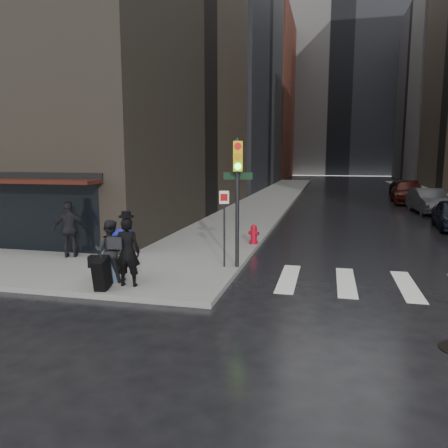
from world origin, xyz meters
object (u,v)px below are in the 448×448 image
Objects in this scene: parked_car_2 at (429,201)px; parked_car_4 at (401,187)px; man_greycoat at (70,229)px; parked_car_3 at (408,192)px; fire_hydrant at (254,235)px; man_jeans at (110,251)px; traffic_light at (236,185)px; man_overcoat at (122,255)px.

parked_car_2 is 12.38m from parked_car_4.
parked_car_3 is (14.16, 22.51, -0.28)m from man_greycoat.
fire_hydrant is 0.17× the size of parked_car_4.
fire_hydrant is at bearing -172.37° from man_greycoat.
man_jeans is 33.23m from parked_car_4.
man_jeans is 0.30× the size of parked_car_3.
parked_car_3 is (8.52, 22.60, -1.83)m from traffic_light.
parked_car_4 is at bearing 58.99° from traffic_light.
man_greycoat is at bearing -118.90° from parked_car_3.
man_overcoat is 33.39m from parked_car_4.
man_overcoat is 2.64× the size of fire_hydrant.
parked_car_4 is at bearing 89.13° from parked_car_3.
fire_hydrant is 20.76m from parked_car_3.
parked_car_4 reaches higher than fire_hydrant.
man_overcoat is 0.45× the size of parked_car_4.
parked_car_4 is (8.96, 28.78, -1.88)m from traffic_light.
traffic_light is at bearing -140.55° from man_overcoat.
man_greycoat is (-3.21, 2.68, 0.10)m from man_overcoat.
man_overcoat is at bearing -110.21° from parked_car_3.
traffic_light is at bearing -107.38° from parked_car_3.
parked_car_3 reaches higher than fire_hydrant.
man_overcoat is at bearing -146.75° from traffic_light.
parked_car_2 is (14.33, 16.32, -0.32)m from man_greycoat.
man_overcoat is at bearing -108.74° from parked_car_4.
man_greycoat is 21.72m from parked_car_2.
parked_car_3 reaches higher than parked_car_4.
fire_hydrant is at bearing 77.65° from traffic_light.
man_overcoat is 27.47m from parked_car_3.
man_overcoat is 0.66m from man_jeans.
parked_car_3 is (-0.17, 6.19, 0.05)m from parked_car_2.
man_overcoat reaches higher than parked_car_4.
man_jeans is at bearing 113.59° from man_greycoat.
parked_car_3 reaches higher than parked_car_2.
parked_car_3 is at bearing 65.51° from fire_hydrant.
man_jeans is 21.99m from parked_car_2.
parked_car_2 is at bearing 48.39° from traffic_light.
man_jeans is at bearing -115.92° from fire_hydrant.
man_overcoat reaches higher than man_greycoat.
parked_car_3 is (11.49, 24.83, -0.18)m from man_jeans.
man_greycoat reaches higher than man_jeans.
fire_hydrant is (-0.09, 3.71, -2.15)m from traffic_light.
man_greycoat reaches higher than fire_hydrant.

